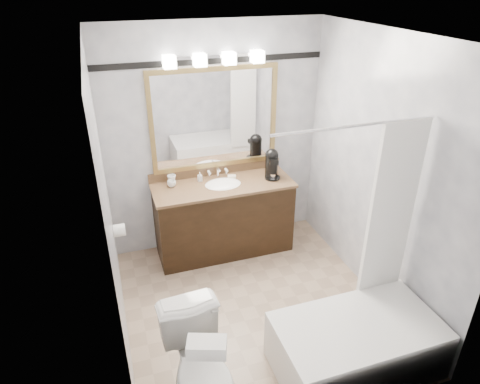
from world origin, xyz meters
name	(u,v)px	position (x,y,z in m)	size (l,w,h in m)	color
room	(256,192)	(0.00, 0.00, 1.25)	(2.42, 2.62, 2.52)	tan
vanity	(224,216)	(0.00, 1.02, 0.44)	(1.53, 0.58, 0.97)	black
mirror	(215,119)	(0.00, 1.28, 1.50)	(1.40, 0.04, 1.10)	#A28449
vanity_light_bar	(214,59)	(0.00, 1.23, 2.13)	(1.02, 0.14, 0.12)	silver
accent_stripe	(213,61)	(0.00, 1.29, 2.10)	(2.40, 0.01, 0.06)	black
bathtub	(358,338)	(0.55, -0.90, 0.28)	(1.30, 0.75, 1.96)	white
tp_roll	(119,230)	(-1.14, 0.66, 0.70)	(0.12, 0.12, 0.11)	white
toilet	(202,372)	(-0.74, -0.92, 0.40)	(0.45, 0.78, 0.80)	white
tissue_box	(207,347)	(-0.74, -1.12, 0.85)	(0.24, 0.13, 0.10)	white
coffee_maker	(272,163)	(0.57, 1.02, 1.02)	(0.17, 0.22, 0.33)	black
cup_left	(172,184)	(-0.54, 1.13, 0.89)	(0.09, 0.09, 0.07)	white
cup_right	(172,179)	(-0.52, 1.23, 0.89)	(0.09, 0.09, 0.09)	white
soap_bottle_a	(200,177)	(-0.22, 1.17, 0.90)	(0.05, 0.05, 0.10)	white
soap_bar	(232,177)	(0.14, 1.13, 0.86)	(0.09, 0.06, 0.03)	beige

